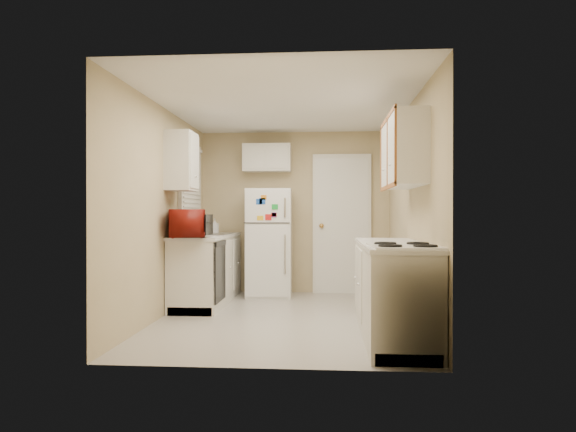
{
  "coord_description": "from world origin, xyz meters",
  "views": [
    {
      "loc": [
        0.46,
        -5.77,
        1.18
      ],
      "look_at": [
        0.0,
        0.5,
        1.15
      ],
      "focal_mm": 32.0,
      "sensor_mm": 36.0,
      "label": 1
    }
  ],
  "objects": [
    {
      "name": "wall_left",
      "position": [
        -1.4,
        0.0,
        1.2
      ],
      "size": [
        3.8,
        3.8,
        0.0
      ],
      "primitive_type": "plane",
      "color": "tan",
      "rests_on": "floor"
    },
    {
      "name": "floor",
      "position": [
        0.0,
        0.0,
        0.0
      ],
      "size": [
        3.8,
        3.8,
        0.0
      ],
      "primitive_type": "plane",
      "color": "beige",
      "rests_on": "ground"
    },
    {
      "name": "microwave",
      "position": [
        -1.15,
        0.13,
        1.05
      ],
      "size": [
        0.65,
        0.46,
        0.39
      ],
      "primitive_type": "imported",
      "rotation": [
        0.0,
        0.0,
        1.81
      ],
      "color": "maroon",
      "rests_on": "left_counter"
    },
    {
      "name": "sink",
      "position": [
        -1.1,
        1.05,
        0.86
      ],
      "size": [
        0.54,
        0.74,
        0.16
      ],
      "primitive_type": "cube",
      "color": "gray",
      "rests_on": "left_counter"
    },
    {
      "name": "dishwasher",
      "position": [
        -0.81,
        0.3,
        0.49
      ],
      "size": [
        0.03,
        0.58,
        0.72
      ],
      "primitive_type": "cube",
      "color": "black",
      "rests_on": "floor"
    },
    {
      "name": "refrigerator",
      "position": [
        -0.34,
        1.49,
        0.76
      ],
      "size": [
        0.65,
        0.63,
        1.53
      ],
      "primitive_type": "cube",
      "rotation": [
        0.0,
        0.0,
        0.03
      ],
      "color": "white",
      "rests_on": "floor"
    },
    {
      "name": "window_blinds",
      "position": [
        -1.36,
        1.05,
        1.6
      ],
      "size": [
        0.1,
        0.98,
        1.08
      ],
      "primitive_type": "cube",
      "color": "silver",
      "rests_on": "wall_left"
    },
    {
      "name": "ceiling",
      "position": [
        0.0,
        0.0,
        2.4
      ],
      "size": [
        3.8,
        3.8,
        0.0
      ],
      "primitive_type": "plane",
      "color": "white",
      "rests_on": "floor"
    },
    {
      "name": "upper_cabinet_left",
      "position": [
        -1.25,
        0.22,
        1.8
      ],
      "size": [
        0.3,
        0.45,
        0.7
      ],
      "primitive_type": "cube",
      "color": "silver",
      "rests_on": "wall_left"
    },
    {
      "name": "wall_back",
      "position": [
        0.0,
        1.9,
        1.2
      ],
      "size": [
        2.8,
        2.8,
        0.0
      ],
      "primitive_type": "plane",
      "color": "tan",
      "rests_on": "floor"
    },
    {
      "name": "soap_bottle",
      "position": [
        -1.11,
        1.4,
        1.0
      ],
      "size": [
        0.1,
        0.1,
        0.21
      ],
      "primitive_type": "imported",
      "rotation": [
        0.0,
        0.0,
        -0.02
      ],
      "color": "silver",
      "rests_on": "left_counter"
    },
    {
      "name": "wall_right",
      "position": [
        1.4,
        0.0,
        1.2
      ],
      "size": [
        3.8,
        3.8,
        0.0
      ],
      "primitive_type": "plane",
      "color": "tan",
      "rests_on": "floor"
    },
    {
      "name": "interior_door",
      "position": [
        0.7,
        1.86,
        1.02
      ],
      "size": [
        0.86,
        0.06,
        2.08
      ],
      "primitive_type": "cube",
      "color": "white",
      "rests_on": "floor"
    },
    {
      "name": "left_counter",
      "position": [
        -1.1,
        0.9,
        0.45
      ],
      "size": [
        0.6,
        1.8,
        0.9
      ],
      "primitive_type": "cube",
      "color": "silver",
      "rests_on": "floor"
    },
    {
      "name": "right_counter",
      "position": [
        1.1,
        -0.8,
        0.45
      ],
      "size": [
        0.6,
        2.0,
        0.9
      ],
      "primitive_type": "cube",
      "color": "silver",
      "rests_on": "floor"
    },
    {
      "name": "cabinet_over_fridge",
      "position": [
        -0.4,
        1.75,
        2.0
      ],
      "size": [
        0.7,
        0.3,
        0.4
      ],
      "primitive_type": "cube",
      "color": "silver",
      "rests_on": "wall_back"
    },
    {
      "name": "stove",
      "position": [
        1.12,
        -1.42,
        0.43
      ],
      "size": [
        0.59,
        0.72,
        0.85
      ],
      "primitive_type": "cube",
      "rotation": [
        0.0,
        0.0,
        0.03
      ],
      "color": "white",
      "rests_on": "floor"
    },
    {
      "name": "wall_front",
      "position": [
        0.0,
        -1.9,
        1.2
      ],
      "size": [
        2.8,
        2.8,
        0.0
      ],
      "primitive_type": "plane",
      "color": "tan",
      "rests_on": "floor"
    },
    {
      "name": "upper_cabinet_right",
      "position": [
        1.25,
        -0.5,
        1.8
      ],
      "size": [
        0.3,
        1.2,
        0.7
      ],
      "primitive_type": "cube",
      "color": "silver",
      "rests_on": "wall_right"
    }
  ]
}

